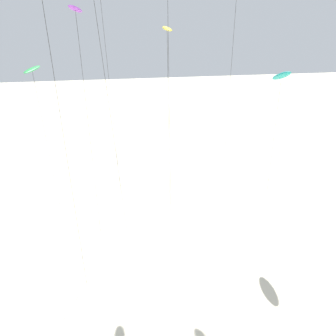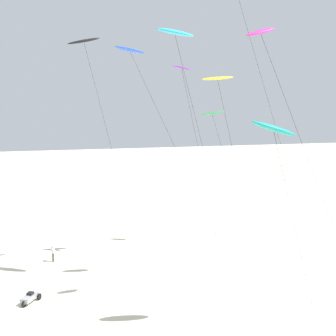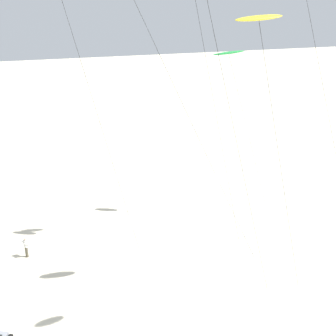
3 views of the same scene
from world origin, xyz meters
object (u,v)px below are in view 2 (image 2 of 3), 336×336
at_px(kite_yellow, 218,81).
at_px(kite_pink, 242,8).
at_px(kite_green, 213,115).
at_px(kite_cyan, 175,34).
at_px(kite_flyer_nearest, 53,253).
at_px(kite_purple, 183,74).
at_px(kite_blue, 131,53).
at_px(kite_magenta, 262,36).
at_px(kite_black, 84,43).
at_px(beach_buggy, 30,297).
at_px(kite_teal, 274,129).

relative_size(kite_yellow, kite_pink, 0.70).
distance_m(kite_green, kite_pink, 11.55).
relative_size(kite_cyan, kite_flyer_nearest, 13.21).
bearing_deg(kite_yellow, kite_green, 160.18).
height_order(kite_purple, kite_blue, kite_blue).
xyz_separation_m(kite_blue, kite_flyer_nearest, (-3.15, -7.45, -19.37)).
bearing_deg(kite_blue, kite_green, 112.83).
bearing_deg(kite_magenta, kite_flyer_nearest, -136.00).
height_order(kite_cyan, kite_black, kite_black).
relative_size(kite_magenta, beach_buggy, 10.33).
relative_size(kite_green, kite_flyer_nearest, 8.91).
xyz_separation_m(kite_magenta, kite_cyan, (-6.75, -4.46, 0.96)).
bearing_deg(kite_teal, kite_black, -152.02).
xyz_separation_m(kite_green, kite_flyer_nearest, (0.98, -17.26, -13.50)).
height_order(kite_yellow, kite_purple, kite_purple).
bearing_deg(kite_black, kite_teal, 27.98).
height_order(kite_blue, kite_pink, kite_pink).
distance_m(kite_cyan, beach_buggy, 24.32).
bearing_deg(kite_blue, kite_cyan, 27.06).
height_order(kite_teal, kite_pink, kite_pink).
bearing_deg(kite_cyan, beach_buggy, -84.58).
bearing_deg(kite_cyan, kite_yellow, 75.98).
height_order(kite_black, kite_green, kite_black).
height_order(kite_cyan, kite_blue, kite_cyan).
bearing_deg(kite_magenta, kite_cyan, -146.59).
height_order(kite_cyan, kite_teal, kite_cyan).
distance_m(kite_magenta, kite_teal, 7.61).
bearing_deg(kite_blue, kite_pink, 82.89).
relative_size(kite_black, kite_teal, 1.51).
height_order(kite_magenta, kite_yellow, kite_magenta).
bearing_deg(beach_buggy, kite_purple, 115.08).
xyz_separation_m(kite_yellow, kite_green, (-10.16, 3.66, -3.11)).
distance_m(kite_black, kite_green, 15.41).
height_order(kite_yellow, beach_buggy, kite_yellow).
xyz_separation_m(kite_cyan, kite_pink, (-3.85, 7.78, 3.24)).
height_order(kite_yellow, kite_pink, kite_pink).
distance_m(kite_teal, kite_green, 20.27).
bearing_deg(kite_cyan, kite_flyer_nearest, -129.46).
height_order(kite_purple, kite_green, kite_purple).
height_order(kite_yellow, kite_black, kite_black).
relative_size(kite_yellow, kite_green, 1.21).
height_order(kite_cyan, kite_pink, kite_pink).
height_order(kite_magenta, kite_purple, kite_magenta).
bearing_deg(kite_teal, kite_pink, 163.29).
bearing_deg(kite_cyan, kite_purple, 155.72).
bearing_deg(kite_cyan, kite_blue, -152.94).
distance_m(kite_black, kite_teal, 22.49).
bearing_deg(kite_blue, kite_teal, 21.01).
distance_m(kite_cyan, kite_purple, 7.03).
distance_m(kite_magenta, kite_green, 17.33).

